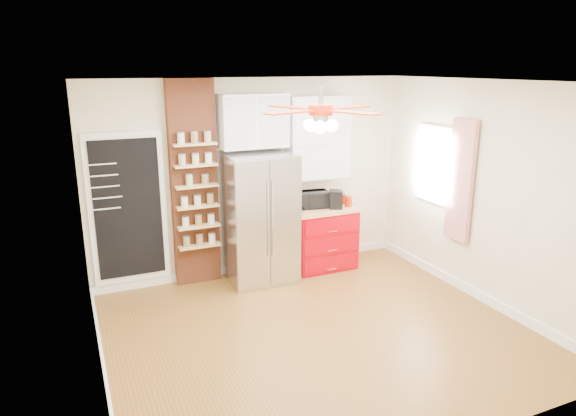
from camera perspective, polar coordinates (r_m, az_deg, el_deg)
name	(u,v)px	position (r m, az deg, el deg)	size (l,w,h in m)	color
floor	(317,331)	(5.87, 3.24, -13.54)	(4.50, 4.50, 0.00)	brown
ceiling	(321,82)	(5.13, 3.71, 13.84)	(4.50, 4.50, 0.00)	white
wall_back	(253,178)	(7.13, -3.89, 3.38)	(4.50, 0.02, 2.70)	#F3ECC4
wall_front	(450,289)	(3.79, 17.52, -8.61)	(4.50, 0.02, 2.70)	#F3ECC4
wall_left	(89,244)	(4.80, -21.28, -3.79)	(0.02, 4.00, 2.70)	#F3ECC4
wall_right	(485,194)	(6.65, 21.01, 1.47)	(0.02, 4.00, 2.70)	#F3ECC4
chalkboard	(128,209)	(6.78, -17.36, -0.12)	(0.95, 0.05, 1.95)	white
brick_pillar	(194,184)	(6.82, -10.39, 2.59)	(0.60, 0.16, 2.70)	brown
fridge	(260,218)	(6.89, -3.15, -1.12)	(0.90, 0.70, 1.75)	#BCBDC1
upper_glass_cabinet	(253,121)	(6.82, -3.90, 9.64)	(0.90, 0.35, 0.70)	white
red_cabinet	(322,237)	(7.44, 3.77, -3.27)	(0.94, 0.64, 0.90)	#AB000C
upper_shelf_unit	(318,138)	(7.26, 3.35, 7.82)	(0.90, 0.30, 1.15)	white
window	(436,165)	(7.24, 16.10, 4.61)	(0.04, 0.75, 1.05)	white
curtain	(461,181)	(6.82, 18.63, 2.90)	(0.06, 0.40, 1.55)	red
ceiling_fan	(321,110)	(5.14, 3.66, 10.76)	(1.40, 1.40, 0.44)	silver
toaster_oven	(313,199)	(7.28, 2.84, 0.97)	(0.42, 0.28, 0.23)	black
coffee_maker	(336,199)	(7.26, 5.32, 0.96)	(0.17, 0.20, 0.26)	black
canister_left	(349,201)	(7.38, 6.76, 0.76)	(0.10, 0.10, 0.16)	red
canister_right	(343,199)	(7.53, 6.08, 1.04)	(0.11, 0.11, 0.15)	#A61409
pantry_jar_oats	(189,180)	(6.63, -10.92, 3.03)	(0.09, 0.09, 0.14)	beige
pantry_jar_beans	(205,180)	(6.70, -9.20, 3.13)	(0.09, 0.09, 0.12)	olive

